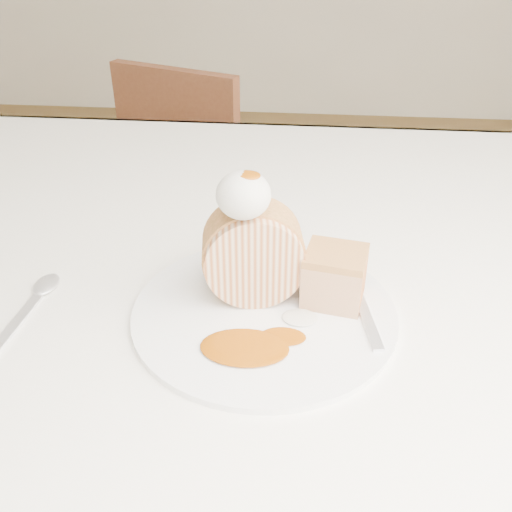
{
  "coord_description": "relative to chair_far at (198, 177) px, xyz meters",
  "views": [
    {
      "loc": [
        0.09,
        -0.46,
        1.14
      ],
      "look_at": [
        0.04,
        0.04,
        0.82
      ],
      "focal_mm": 40.0,
      "sensor_mm": 36.0,
      "label": 1
    }
  ],
  "objects": [
    {
      "name": "caramel_pool",
      "position": [
        0.26,
        -1.08,
        0.32
      ],
      "size": [
        0.1,
        0.07,
        0.0
      ],
      "primitive_type": null,
      "rotation": [
        0.0,
        0.0,
        -0.19
      ],
      "color": "#8D4205",
      "rests_on": "plate"
    },
    {
      "name": "fork",
      "position": [
        0.38,
        -1.02,
        0.32
      ],
      "size": [
        0.05,
        0.17,
        0.0
      ],
      "primitive_type": "cube",
      "rotation": [
        0.0,
        0.0,
        0.17
      ],
      "color": "silver",
      "rests_on": "plate"
    },
    {
      "name": "spoon",
      "position": [
        0.01,
        -1.07,
        0.31
      ],
      "size": [
        0.03,
        0.16,
        0.0
      ],
      "primitive_type": "cube",
      "rotation": [
        0.0,
        0.0,
        -0.06
      ],
      "color": "silver",
      "rests_on": "table"
    },
    {
      "name": "cake_chunk",
      "position": [
        0.35,
        -0.99,
        0.34
      ],
      "size": [
        0.07,
        0.07,
        0.05
      ],
      "primitive_type": "cube",
      "rotation": [
        0.0,
        0.0,
        -0.19
      ],
      "color": "#CA844C",
      "rests_on": "plate"
    },
    {
      "name": "table",
      "position": [
        0.23,
        -0.85,
        0.22
      ],
      "size": [
        1.4,
        0.9,
        0.75
      ],
      "color": "white",
      "rests_on": "ground"
    },
    {
      "name": "chair_far",
      "position": [
        0.0,
        0.0,
        0.0
      ],
      "size": [
        0.47,
        0.47,
        0.77
      ],
      "rotation": [
        0.0,
        0.0,
        2.77
      ],
      "color": "brown",
      "rests_on": "ground"
    },
    {
      "name": "roulade_slice",
      "position": [
        0.26,
        -0.99,
        0.37
      ],
      "size": [
        0.11,
        0.07,
        0.11
      ],
      "primitive_type": "cylinder",
      "rotation": [
        1.57,
        0.0,
        0.15
      ],
      "color": "#CEB48F",
      "rests_on": "plate"
    },
    {
      "name": "whipped_cream",
      "position": [
        0.25,
        -1.0,
        0.45
      ],
      "size": [
        0.06,
        0.06,
        0.05
      ],
      "primitive_type": "ellipsoid",
      "color": "silver",
      "rests_on": "roulade_slice"
    },
    {
      "name": "caramel_drizzle",
      "position": [
        0.26,
        -1.01,
        0.47
      ],
      "size": [
        0.03,
        0.02,
        0.01
      ],
      "primitive_type": "ellipsoid",
      "color": "#8D4205",
      "rests_on": "whipped_cream"
    },
    {
      "name": "plate",
      "position": [
        0.28,
        -1.02,
        0.31
      ],
      "size": [
        0.34,
        0.34,
        0.01
      ],
      "primitive_type": "cylinder",
      "rotation": [
        0.0,
        0.0,
        -0.19
      ],
      "color": "white",
      "rests_on": "table"
    }
  ]
}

